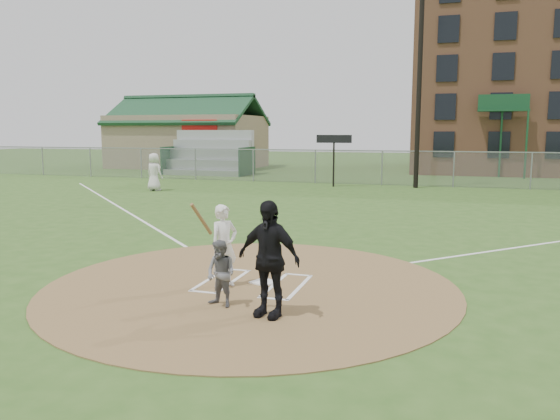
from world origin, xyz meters
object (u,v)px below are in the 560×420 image
(batter_at_plate, at_px, (224,246))
(catcher, at_px, (221,274))
(umpire, at_px, (268,259))
(ondeck_player, at_px, (154,172))
(home_plate, at_px, (264,282))

(batter_at_plate, bearing_deg, catcher, -69.39)
(catcher, bearing_deg, umpire, 5.09)
(ondeck_player, bearing_deg, catcher, 136.53)
(home_plate, bearing_deg, umpire, -68.74)
(catcher, height_order, batter_at_plate, batter_at_plate)
(umpire, xyz_separation_m, ondeck_player, (-12.10, 17.03, -0.03))
(home_plate, xyz_separation_m, umpire, (0.74, -1.90, 0.98))
(ondeck_player, xyz_separation_m, batter_at_plate, (10.67, -15.60, -0.13))
(umpire, relative_size, batter_at_plate, 1.12)
(catcher, relative_size, umpire, 0.60)
(catcher, distance_m, umpire, 1.07)
(batter_at_plate, bearing_deg, umpire, -45.03)
(catcher, relative_size, batter_at_plate, 0.68)
(umpire, height_order, ondeck_player, umpire)
(catcher, bearing_deg, ondeck_player, 141.35)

